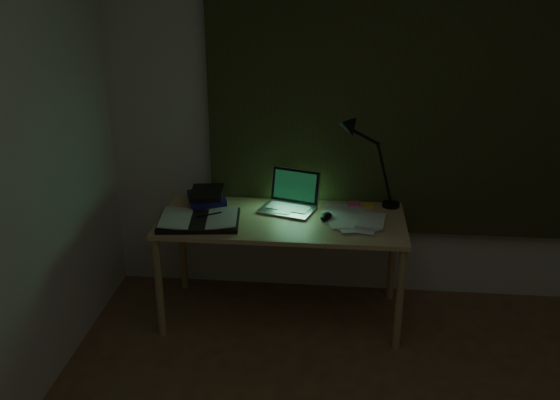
# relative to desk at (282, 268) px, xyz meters

# --- Properties ---
(wall_back) EXTENTS (3.50, 0.00, 2.50)m
(wall_back) POSITION_rel_desk_xyz_m (0.62, 0.39, 0.92)
(wall_back) COLOR silver
(wall_back) RESTS_ON ground
(curtain) EXTENTS (2.20, 0.06, 2.00)m
(curtain) POSITION_rel_desk_xyz_m (0.62, 0.35, 1.12)
(curtain) COLOR #293118
(curtain) RESTS_ON wall_back
(desk) EXTENTS (1.43, 0.63, 0.65)m
(desk) POSITION_rel_desk_xyz_m (0.00, 0.00, 0.00)
(desk) COLOR tan
(desk) RESTS_ON floor
(laptop) EXTENTS (0.41, 0.43, 0.23)m
(laptop) POSITION_rel_desk_xyz_m (0.02, 0.12, 0.44)
(laptop) COLOR #ACADB1
(laptop) RESTS_ON desk
(open_textbook) EXTENTS (0.49, 0.38, 0.04)m
(open_textbook) POSITION_rel_desk_xyz_m (-0.47, -0.11, 0.35)
(open_textbook) COLOR silver
(open_textbook) RESTS_ON desk
(book_stack) EXTENTS (0.26, 0.29, 0.10)m
(book_stack) POSITION_rel_desk_xyz_m (-0.48, 0.17, 0.38)
(book_stack) COLOR silver
(book_stack) RESTS_ON desk
(loose_papers) EXTENTS (0.38, 0.40, 0.02)m
(loose_papers) POSITION_rel_desk_xyz_m (0.46, 0.00, 0.34)
(loose_papers) COLOR silver
(loose_papers) RESTS_ON desk
(mouse) EXTENTS (0.09, 0.12, 0.04)m
(mouse) POSITION_rel_desk_xyz_m (0.26, 0.01, 0.35)
(mouse) COLOR black
(mouse) RESTS_ON desk
(sticky_yellow) EXTENTS (0.08, 0.08, 0.01)m
(sticky_yellow) POSITION_rel_desk_xyz_m (0.50, 0.23, 0.33)
(sticky_yellow) COLOR yellow
(sticky_yellow) RESTS_ON desk
(sticky_pink) EXTENTS (0.09, 0.09, 0.02)m
(sticky_pink) POSITION_rel_desk_xyz_m (0.42, 0.24, 0.34)
(sticky_pink) COLOR pink
(sticky_pink) RESTS_ON desk
(desk_lamp) EXTENTS (0.44, 0.37, 0.58)m
(desk_lamp) POSITION_rel_desk_xyz_m (0.65, 0.25, 0.62)
(desk_lamp) COLOR black
(desk_lamp) RESTS_ON desk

